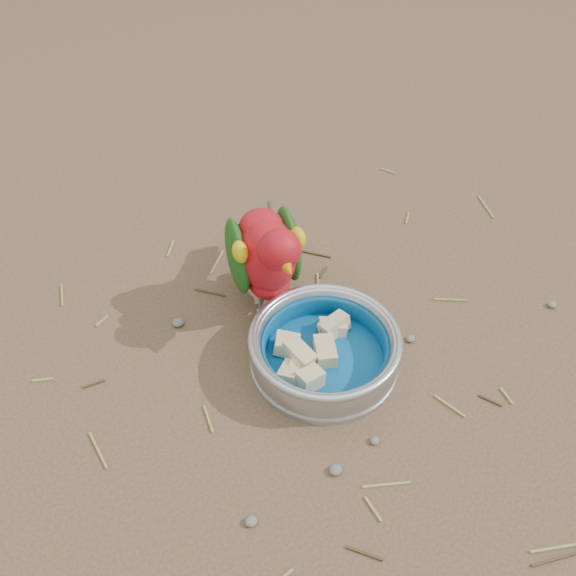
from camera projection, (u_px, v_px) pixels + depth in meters
ground at (371, 395)px, 0.89m from camera, size 60.00×60.00×0.00m
food_bowl at (324, 361)px, 0.92m from camera, size 0.21×0.21×0.02m
bowl_wall at (325, 347)px, 0.90m from camera, size 0.21×0.21×0.04m
fruit_wedges at (325, 350)px, 0.90m from camera, size 0.13×0.13×0.03m
lory_parrot at (267, 262)px, 0.95m from camera, size 0.15×0.24×0.18m
ground_debris at (347, 365)px, 0.92m from camera, size 0.90×0.80×0.01m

